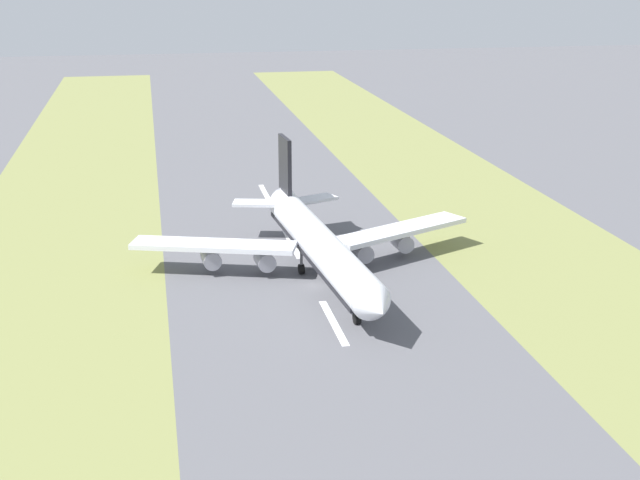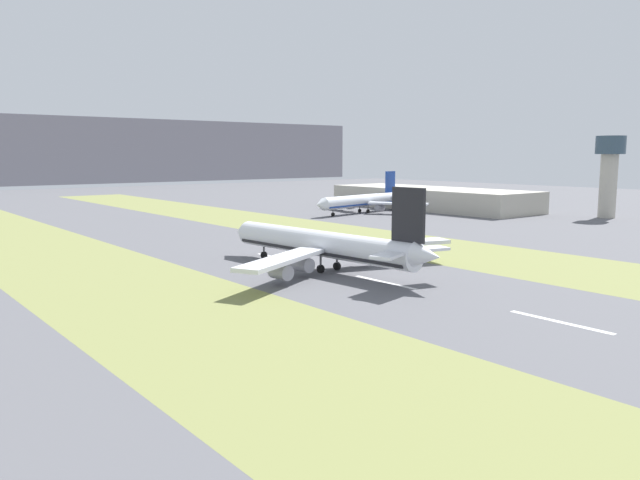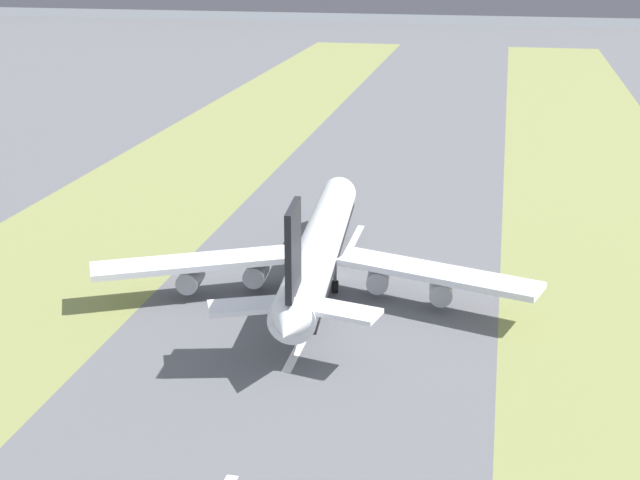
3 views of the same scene
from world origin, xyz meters
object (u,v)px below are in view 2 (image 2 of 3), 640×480
Objects in this scene: airplane_main_jet at (326,245)px; control_tower at (609,168)px; terminal_building at (431,198)px; service_truck at (413,216)px; airplane_parked_apron at (363,201)px.

control_tower is at bearing 6.96° from airplane_main_jet.
airplane_main_jet is 172.17m from control_tower.
terminal_building is 83.03m from control_tower.
airplane_main_jet is at bearing -146.35° from service_truck.
service_truck is at bearing -95.57° from airplane_parked_apron.
airplane_parked_apron is at bearing 84.43° from service_truck.
service_truck is at bearing -145.62° from terminal_building.
terminal_building reaches higher than service_truck.
control_tower is 85.85m from service_truck.
control_tower is at bearing -50.73° from airplane_parked_apron.
airplane_main_jet is at bearing -135.60° from airplane_parked_apron.
airplane_parked_apron is (103.97, 101.82, -0.45)m from airplane_main_jet.
airplane_main_jet is at bearing -146.11° from terminal_building.
airplane_parked_apron is at bearing 44.40° from airplane_main_jet.
control_tower reaches higher than service_truck.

